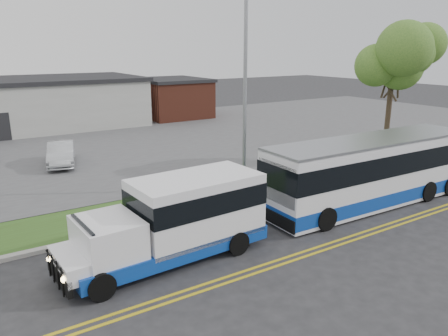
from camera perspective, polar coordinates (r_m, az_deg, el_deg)
ground at (r=18.09m, az=-0.08°, el=-6.98°), size 140.00×140.00×0.00m
lane_line_north at (r=15.28m, az=7.89°, el=-11.56°), size 70.00×0.12×0.01m
lane_line_south at (r=15.08m, az=8.65°, el=-11.98°), size 70.00×0.12×0.01m
curb at (r=18.93m, az=-1.88°, el=-5.70°), size 80.00×0.30×0.15m
verge at (r=20.41m, az=-4.48°, el=-4.20°), size 80.00×3.30×0.10m
parking_lot at (r=33.07m, az=-16.19°, el=2.92°), size 80.00×25.00×0.10m
brick_wing at (r=44.84m, az=-6.79°, el=9.09°), size 6.30×7.30×3.90m
tree_east at (r=28.65m, az=21.29°, el=13.08°), size 5.20×5.20×8.33m
streetlight_near at (r=20.72m, az=2.89°, el=10.83°), size 0.35×1.53×9.50m
shuttle_bus at (r=14.78m, az=-5.96°, el=-6.30°), size 7.20×2.70×2.72m
transit_bus at (r=20.69m, az=18.71°, el=-0.40°), size 11.01×2.85×3.04m
parked_car_a at (r=27.79m, az=-20.51°, el=1.79°), size 2.47×4.41×1.38m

